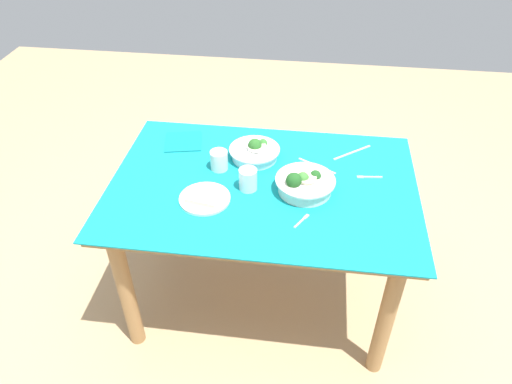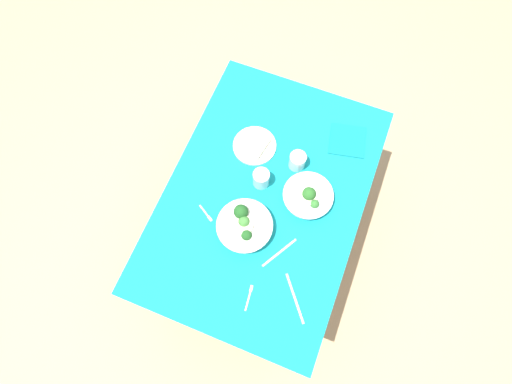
{
  "view_description": "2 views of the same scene",
  "coord_description": "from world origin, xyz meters",
  "px_view_note": "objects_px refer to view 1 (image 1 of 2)",
  "views": [
    {
      "loc": [
        -0.18,
        1.63,
        2.0
      ],
      "look_at": [
        0.02,
        0.07,
        0.74
      ],
      "focal_mm": 33.62,
      "sensor_mm": 36.0,
      "label": 1
    },
    {
      "loc": [
        -0.62,
        -0.2,
        2.51
      ],
      "look_at": [
        0.0,
        0.04,
        0.74
      ],
      "focal_mm": 28.3,
      "sensor_mm": 36.0,
      "label": 2
    }
  ],
  "objects_px": {
    "fork_by_near_bowl": "(368,177)",
    "bread_side_plate": "(205,198)",
    "broccoli_bowl_near": "(255,152)",
    "napkin_folded_upper": "(183,142)",
    "broccoli_bowl_far": "(304,184)",
    "table_knife_left": "(317,166)",
    "fork_by_far_bowl": "(302,220)",
    "table_knife_right": "(352,153)",
    "water_glass_side": "(248,179)",
    "water_glass_center": "(219,160)"
  },
  "relations": [
    {
      "from": "fork_by_near_bowl",
      "to": "bread_side_plate",
      "type": "bearing_deg",
      "value": 13.25
    },
    {
      "from": "fork_by_near_bowl",
      "to": "broccoli_bowl_near",
      "type": "bearing_deg",
      "value": -16.06
    },
    {
      "from": "napkin_folded_upper",
      "to": "broccoli_bowl_far",
      "type": "bearing_deg",
      "value": 153.08
    },
    {
      "from": "broccoli_bowl_far",
      "to": "table_knife_left",
      "type": "bearing_deg",
      "value": -104.64
    },
    {
      "from": "fork_by_near_bowl",
      "to": "napkin_folded_upper",
      "type": "xyz_separation_m",
      "value": [
        0.88,
        -0.17,
        0.0
      ]
    },
    {
      "from": "bread_side_plate",
      "to": "fork_by_far_bowl",
      "type": "distance_m",
      "value": 0.42
    },
    {
      "from": "table_knife_right",
      "to": "napkin_folded_upper",
      "type": "xyz_separation_m",
      "value": [
        0.81,
        0.01,
        0.0
      ]
    },
    {
      "from": "water_glass_side",
      "to": "water_glass_center",
      "type": "bearing_deg",
      "value": -40.45
    },
    {
      "from": "fork_by_near_bowl",
      "to": "table_knife_left",
      "type": "height_order",
      "value": "same"
    },
    {
      "from": "broccoli_bowl_near",
      "to": "fork_by_near_bowl",
      "type": "bearing_deg",
      "value": 170.39
    },
    {
      "from": "broccoli_bowl_near",
      "to": "table_knife_left",
      "type": "bearing_deg",
      "value": 173.54
    },
    {
      "from": "broccoli_bowl_far",
      "to": "fork_by_near_bowl",
      "type": "xyz_separation_m",
      "value": [
        -0.28,
        -0.13,
        -0.04
      ]
    },
    {
      "from": "water_glass_side",
      "to": "fork_by_near_bowl",
      "type": "relative_size",
      "value": 0.86
    },
    {
      "from": "broccoli_bowl_far",
      "to": "water_glass_center",
      "type": "bearing_deg",
      "value": -16.54
    },
    {
      "from": "bread_side_plate",
      "to": "fork_by_near_bowl",
      "type": "height_order",
      "value": "bread_side_plate"
    },
    {
      "from": "water_glass_center",
      "to": "table_knife_right",
      "type": "height_order",
      "value": "water_glass_center"
    },
    {
      "from": "fork_by_near_bowl",
      "to": "fork_by_far_bowl",
      "type": "bearing_deg",
      "value": 43.27
    },
    {
      "from": "bread_side_plate",
      "to": "napkin_folded_upper",
      "type": "height_order",
      "value": "bread_side_plate"
    },
    {
      "from": "broccoli_bowl_far",
      "to": "fork_by_near_bowl",
      "type": "relative_size",
      "value": 2.26
    },
    {
      "from": "table_knife_left",
      "to": "table_knife_right",
      "type": "distance_m",
      "value": 0.21
    },
    {
      "from": "water_glass_side",
      "to": "fork_by_far_bowl",
      "type": "xyz_separation_m",
      "value": [
        -0.24,
        0.18,
        -0.05
      ]
    },
    {
      "from": "table_knife_left",
      "to": "napkin_folded_upper",
      "type": "height_order",
      "value": "napkin_folded_upper"
    },
    {
      "from": "bread_side_plate",
      "to": "napkin_folded_upper",
      "type": "relative_size",
      "value": 1.22
    },
    {
      "from": "water_glass_side",
      "to": "napkin_folded_upper",
      "type": "bearing_deg",
      "value": -41.07
    },
    {
      "from": "broccoli_bowl_near",
      "to": "table_knife_right",
      "type": "relative_size",
      "value": 1.06
    },
    {
      "from": "water_glass_side",
      "to": "napkin_folded_upper",
      "type": "height_order",
      "value": "water_glass_side"
    },
    {
      "from": "broccoli_bowl_far",
      "to": "table_knife_left",
      "type": "distance_m",
      "value": 0.2
    },
    {
      "from": "table_knife_left",
      "to": "broccoli_bowl_near",
      "type": "bearing_deg",
      "value": 23.65
    },
    {
      "from": "water_glass_side",
      "to": "table_knife_left",
      "type": "distance_m",
      "value": 0.35
    },
    {
      "from": "table_knife_right",
      "to": "broccoli_bowl_far",
      "type": "bearing_deg",
      "value": 17.54
    },
    {
      "from": "fork_by_near_bowl",
      "to": "table_knife_left",
      "type": "distance_m",
      "value": 0.23
    },
    {
      "from": "fork_by_far_bowl",
      "to": "fork_by_near_bowl",
      "type": "height_order",
      "value": "same"
    },
    {
      "from": "broccoli_bowl_far",
      "to": "table_knife_left",
      "type": "height_order",
      "value": "broccoli_bowl_far"
    },
    {
      "from": "bread_side_plate",
      "to": "napkin_folded_upper",
      "type": "distance_m",
      "value": 0.46
    },
    {
      "from": "broccoli_bowl_near",
      "to": "water_glass_center",
      "type": "relative_size",
      "value": 2.62
    },
    {
      "from": "fork_by_far_bowl",
      "to": "fork_by_near_bowl",
      "type": "bearing_deg",
      "value": -9.33
    },
    {
      "from": "water_glass_center",
      "to": "water_glass_side",
      "type": "height_order",
      "value": "water_glass_side"
    },
    {
      "from": "broccoli_bowl_near",
      "to": "broccoli_bowl_far",
      "type": "bearing_deg",
      "value": 137.44
    },
    {
      "from": "broccoli_bowl_far",
      "to": "fork_by_far_bowl",
      "type": "distance_m",
      "value": 0.19
    },
    {
      "from": "broccoli_bowl_near",
      "to": "fork_by_far_bowl",
      "type": "height_order",
      "value": "broccoli_bowl_near"
    },
    {
      "from": "water_glass_center",
      "to": "water_glass_side",
      "type": "bearing_deg",
      "value": 139.55
    },
    {
      "from": "table_knife_left",
      "to": "water_glass_side",
      "type": "bearing_deg",
      "value": 64.97
    },
    {
      "from": "water_glass_side",
      "to": "table_knife_left",
      "type": "xyz_separation_m",
      "value": [
        -0.29,
        -0.2,
        -0.05
      ]
    },
    {
      "from": "fork_by_far_bowl",
      "to": "table_knife_left",
      "type": "height_order",
      "value": "same"
    },
    {
      "from": "bread_side_plate",
      "to": "fork_by_far_bowl",
      "type": "xyz_separation_m",
      "value": [
        -0.41,
        0.08,
        -0.01
      ]
    },
    {
      "from": "fork_by_far_bowl",
      "to": "napkin_folded_upper",
      "type": "bearing_deg",
      "value": 81.62
    },
    {
      "from": "broccoli_bowl_far",
      "to": "broccoli_bowl_near",
      "type": "bearing_deg",
      "value": -42.56
    },
    {
      "from": "fork_by_near_bowl",
      "to": "table_knife_right",
      "type": "bearing_deg",
      "value": -76.93
    },
    {
      "from": "water_glass_side",
      "to": "napkin_folded_upper",
      "type": "xyz_separation_m",
      "value": [
        0.36,
        -0.32,
        -0.05
      ]
    },
    {
      "from": "bread_side_plate",
      "to": "fork_by_far_bowl",
      "type": "relative_size",
      "value": 2.43
    }
  ]
}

